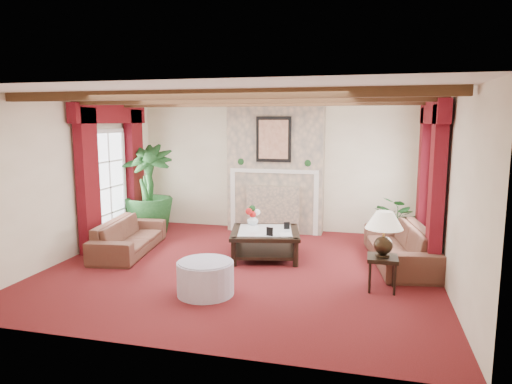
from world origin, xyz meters
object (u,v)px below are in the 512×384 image
(sofa_left, at_px, (129,231))
(ottoman, at_px, (205,278))
(side_table, at_px, (382,273))
(sofa_right, at_px, (400,239))
(potted_palm, at_px, (149,209))
(coffee_table, at_px, (265,244))

(sofa_left, bearing_deg, ottoman, -136.26)
(ottoman, bearing_deg, side_table, 17.79)
(sofa_right, height_order, potted_palm, potted_palm)
(sofa_right, relative_size, side_table, 4.63)
(potted_palm, relative_size, ottoman, 2.68)
(sofa_left, xyz_separation_m, sofa_right, (4.65, 0.46, 0.04))
(coffee_table, distance_m, side_table, 2.21)
(sofa_left, height_order, ottoman, sofa_left)
(sofa_left, relative_size, ottoman, 2.63)
(sofa_left, distance_m, sofa_right, 4.67)
(sofa_left, relative_size, coffee_table, 1.77)
(potted_palm, bearing_deg, sofa_left, -77.11)
(sofa_right, xyz_separation_m, side_table, (-0.30, -1.30, -0.18))
(potted_palm, bearing_deg, coffee_table, -22.01)
(potted_palm, xyz_separation_m, ottoman, (2.35, -2.96, -0.29))
(side_table, bearing_deg, potted_palm, 154.55)
(sofa_right, bearing_deg, ottoman, -60.97)
(sofa_left, bearing_deg, sofa_right, -92.65)
(sofa_right, xyz_separation_m, coffee_table, (-2.22, -0.20, -0.19))
(potted_palm, xyz_separation_m, coffee_table, (2.75, -1.11, -0.28))
(coffee_table, relative_size, ottoman, 1.49)
(coffee_table, bearing_deg, sofa_right, -7.09)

